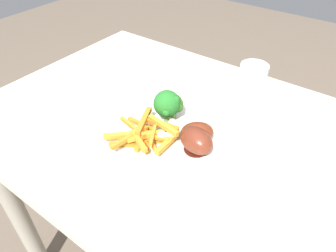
{
  "coord_description": "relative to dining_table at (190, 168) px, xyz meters",
  "views": [
    {
      "loc": [
        0.27,
        -0.47,
        1.19
      ],
      "look_at": [
        -0.03,
        -0.05,
        0.76
      ],
      "focal_mm": 33.34,
      "sensor_mm": 36.0,
      "label": 1
    }
  ],
  "objects": [
    {
      "name": "carrot_fries_pile",
      "position": [
        -0.06,
        -0.1,
        0.15
      ],
      "size": [
        0.14,
        0.14,
        0.04
      ],
      "color": "orange",
      "rests_on": "dinner_plate"
    },
    {
      "name": "broccoli_floret_middle",
      "position": [
        -0.06,
        -0.01,
        0.18
      ],
      "size": [
        0.06,
        0.06,
        0.08
      ],
      "color": "#72A85F",
      "rests_on": "dinner_plate"
    },
    {
      "name": "chicken_drumstick_near",
      "position": [
        0.04,
        -0.06,
        0.16
      ],
      "size": [
        0.13,
        0.07,
        0.05
      ],
      "color": "#4C1A10",
      "rests_on": "dinner_plate"
    },
    {
      "name": "chicken_drumstick_far",
      "position": [
        0.03,
        -0.04,
        0.16
      ],
      "size": [
        0.11,
        0.1,
        0.05
      ],
      "color": "#4C1A0D",
      "rests_on": "dinner_plate"
    },
    {
      "name": "fork",
      "position": [
        -0.31,
        -0.05,
        0.12
      ],
      "size": [
        0.19,
        0.03,
        0.0
      ],
      "primitive_type": "cube",
      "rotation": [
        0.0,
        0.0,
        3.03
      ],
      "color": "silver",
      "rests_on": "dining_table"
    },
    {
      "name": "broccoli_floret_front",
      "position": [
        -0.06,
        0.0,
        0.17
      ],
      "size": [
        0.05,
        0.05,
        0.06
      ],
      "color": "#8CAA5F",
      "rests_on": "dinner_plate"
    },
    {
      "name": "dining_table",
      "position": [
        0.0,
        0.0,
        0.0
      ],
      "size": [
        1.05,
        0.67,
        0.73
      ],
      "color": "silver",
      "rests_on": "ground_plane"
    },
    {
      "name": "water_glass",
      "position": [
        0.05,
        0.19,
        0.17
      ],
      "size": [
        0.07,
        0.07,
        0.1
      ],
      "primitive_type": "cylinder",
      "color": "silver",
      "rests_on": "dining_table"
    },
    {
      "name": "dinner_plate",
      "position": [
        -0.03,
        -0.05,
        0.13
      ],
      "size": [
        0.27,
        0.27,
        0.01
      ],
      "primitive_type": "cylinder",
      "color": "white",
      "rests_on": "dining_table"
    }
  ]
}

